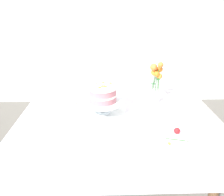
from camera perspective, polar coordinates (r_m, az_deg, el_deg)
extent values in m
plane|color=#666059|center=(2.06, 1.33, -22.51)|extent=(12.00, 12.00, 0.00)
cube|color=silver|center=(3.32, -0.23, 22.20)|extent=(7.00, 0.08, 2.80)
cube|color=white|center=(1.61, 1.57, -4.36)|extent=(1.40, 1.00, 0.03)
cube|color=white|center=(1.29, 2.80, -20.25)|extent=(1.40, 0.01, 0.24)
cylinder|color=brown|center=(1.67, 25.01, -21.61)|extent=(0.06, 0.06, 0.71)
cylinder|color=brown|center=(2.20, -15.08, -8.06)|extent=(0.06, 0.06, 0.71)
cylinder|color=brown|center=(2.25, 16.46, -7.52)|extent=(0.06, 0.06, 0.71)
cube|color=white|center=(1.60, -2.38, -3.97)|extent=(0.37, 0.37, 0.00)
cylinder|color=silver|center=(1.60, -2.38, -3.77)|extent=(0.11, 0.11, 0.01)
cylinder|color=silver|center=(1.58, -2.41, -2.39)|extent=(0.03, 0.03, 0.07)
cylinder|color=silver|center=(1.56, -2.44, -0.96)|extent=(0.29, 0.29, 0.01)
cylinder|color=#CC7A84|center=(1.55, -2.45, -0.05)|extent=(0.19, 0.19, 0.04)
cylinder|color=white|center=(1.54, -2.47, 0.91)|extent=(0.20, 0.20, 0.01)
cylinder|color=#CC7A84|center=(1.53, -2.49, 1.87)|extent=(0.19, 0.19, 0.04)
cylinder|color=white|center=(1.51, -2.51, 2.94)|extent=(0.20, 0.20, 0.02)
ellipsoid|color=orange|center=(1.47, -3.24, 2.77)|extent=(0.03, 0.03, 0.01)
ellipsoid|color=pink|center=(1.51, -2.34, 3.39)|extent=(0.04, 0.03, 0.00)
ellipsoid|color=yellow|center=(1.57, -2.33, 4.15)|extent=(0.04, 0.03, 0.01)
ellipsoid|color=yellow|center=(1.49, -2.59, 3.10)|extent=(0.02, 0.03, 0.00)
ellipsoid|color=orange|center=(1.55, -0.40, 3.94)|extent=(0.03, 0.03, 0.01)
ellipsoid|color=#E56B51|center=(1.54, -4.09, 3.72)|extent=(0.03, 0.03, 0.00)
ellipsoid|color=orange|center=(1.49, -1.84, 3.09)|extent=(0.03, 0.02, 0.01)
cylinder|color=silver|center=(1.79, 11.26, -0.12)|extent=(0.06, 0.06, 0.07)
cone|color=silver|center=(1.77, 11.41, 1.66)|extent=(0.09, 0.09, 0.05)
cylinder|color=#2D6028|center=(1.75, 11.92, 3.70)|extent=(0.02, 0.01, 0.12)
sphere|color=orange|center=(1.73, 12.26, 5.58)|extent=(0.05, 0.05, 0.05)
cylinder|color=#2D6028|center=(1.76, 11.93, 4.63)|extent=(0.02, 0.03, 0.17)
sphere|color=orange|center=(1.75, 12.32, 7.33)|extent=(0.05, 0.05, 0.05)
cylinder|color=#2D6028|center=(1.76, 11.10, 4.25)|extent=(0.02, 0.02, 0.15)
sphere|color=orange|center=(1.74, 11.01, 6.58)|extent=(0.05, 0.05, 0.05)
cylinder|color=#2D6028|center=(1.73, 10.97, 4.85)|extent=(0.03, 0.01, 0.19)
sphere|color=orange|center=(1.71, 10.83, 7.92)|extent=(0.05, 0.05, 0.05)
ellipsoid|color=#236B2D|center=(1.74, 10.77, 3.64)|extent=(0.05, 0.02, 0.02)
cylinder|color=#2D6028|center=(1.73, 11.46, 3.96)|extent=(0.01, 0.02, 0.14)
sphere|color=orange|center=(1.71, 11.56, 6.17)|extent=(0.04, 0.04, 0.04)
cylinder|color=#2D6028|center=(1.72, 12.08, 5.03)|extent=(0.01, 0.03, 0.22)
sphere|color=orange|center=(1.68, 12.60, 8.46)|extent=(0.04, 0.04, 0.04)
ellipsoid|color=#236B2D|center=(1.72, 11.99, 4.90)|extent=(0.03, 0.05, 0.02)
cylinder|color=#2D6028|center=(1.36, 16.68, -10.42)|extent=(0.13, 0.04, 0.01)
sphere|color=red|center=(1.41, 16.62, -8.18)|extent=(0.04, 0.04, 0.04)
ellipsoid|color=yellow|center=(1.32, 14.76, -11.43)|extent=(0.02, 0.03, 0.00)
ellipsoid|color=yellow|center=(1.78, -9.20, -1.29)|extent=(0.04, 0.02, 0.00)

